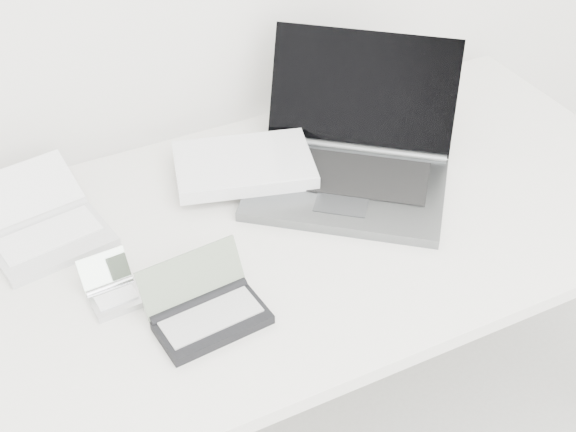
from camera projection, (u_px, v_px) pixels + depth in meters
name	position (u px, v px, depth m)	size (l,w,h in m)	color
desk	(292.00, 241.00, 1.65)	(1.60, 0.80, 0.73)	white
laptop_large	(317.00, 161.00, 1.71)	(0.65, 0.56, 0.26)	#5C5F61
netbook_open_white	(43.00, 228.00, 1.58)	(0.26, 0.31, 0.07)	silver
pda_silver	(113.00, 292.00, 1.44)	(0.09, 0.11, 0.07)	silver
palmtop_charcoal	(207.00, 310.00, 1.40)	(0.20, 0.17, 0.10)	black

